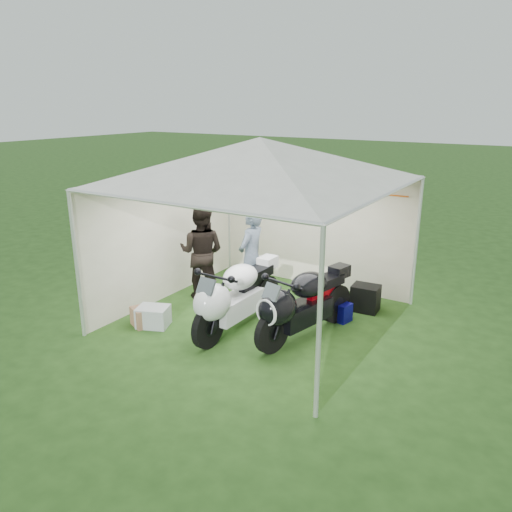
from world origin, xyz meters
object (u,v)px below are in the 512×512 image
(canopy_tent, at_px, (261,165))
(crate_0, at_px, (153,316))
(paddock_stand, at_px, (338,311))
(person_blue_jacket, at_px, (251,257))
(motorcycle_black, at_px, (301,303))
(person_dark_jacket, at_px, (202,252))
(crate_1, at_px, (144,316))
(equipment_box, at_px, (365,298))
(motorcycle_white, at_px, (234,295))

(canopy_tent, distance_m, crate_0, 2.99)
(paddock_stand, height_order, person_blue_jacket, person_blue_jacket)
(motorcycle_black, distance_m, paddock_stand, 1.08)
(canopy_tent, distance_m, motorcycle_black, 2.21)
(person_dark_jacket, bearing_deg, crate_1, 69.61)
(paddock_stand, xyz_separation_m, equipment_box, (0.25, 0.61, 0.07))
(canopy_tent, distance_m, paddock_stand, 2.75)
(crate_1, bearing_deg, person_blue_jacket, 59.98)
(person_blue_jacket, bearing_deg, motorcycle_black, 58.78)
(canopy_tent, xyz_separation_m, motorcycle_black, (0.92, -0.33, -1.98))
(person_dark_jacket, height_order, crate_1, person_dark_jacket)
(crate_0, bearing_deg, canopy_tent, 42.18)
(canopy_tent, bearing_deg, crate_1, -139.51)
(crate_0, bearing_deg, motorcycle_black, 21.19)
(canopy_tent, height_order, motorcycle_black, canopy_tent)
(canopy_tent, xyz_separation_m, equipment_box, (1.40, 1.24, -2.34))
(person_dark_jacket, distance_m, person_blue_jacket, 0.96)
(canopy_tent, relative_size, equipment_box, 12.23)
(crate_1, bearing_deg, motorcycle_black, 21.23)
(motorcycle_white, bearing_deg, person_dark_jacket, 147.42)
(person_blue_jacket, height_order, crate_0, person_blue_jacket)
(paddock_stand, bearing_deg, motorcycle_white, -133.62)
(motorcycle_white, xyz_separation_m, person_blue_jacket, (-0.39, 1.12, 0.27))
(crate_0, bearing_deg, crate_1, -158.11)
(motorcycle_white, bearing_deg, canopy_tent, 84.11)
(crate_0, bearing_deg, paddock_stand, 36.61)
(canopy_tent, xyz_separation_m, person_dark_jacket, (-1.41, 0.24, -1.70))
(person_dark_jacket, xyz_separation_m, crate_0, (0.09, -1.43, -0.71))
(motorcycle_black, height_order, paddock_stand, motorcycle_black)
(motorcycle_black, relative_size, paddock_stand, 5.11)
(motorcycle_black, relative_size, equipment_box, 4.62)
(motorcycle_black, bearing_deg, paddock_stand, 90.00)
(person_dark_jacket, bearing_deg, equipment_box, -178.36)
(person_blue_jacket, relative_size, crate_0, 3.55)
(equipment_box, relative_size, crate_1, 1.33)
(paddock_stand, bearing_deg, person_blue_jacket, -174.11)
(person_dark_jacket, bearing_deg, motorcycle_white, 127.99)
(paddock_stand, xyz_separation_m, person_dark_jacket, (-2.55, -0.40, 0.72))
(motorcycle_white, relative_size, person_blue_jacket, 1.27)
(motorcycle_black, relative_size, crate_0, 4.32)
(equipment_box, xyz_separation_m, crate_0, (-2.71, -2.44, -0.07))
(equipment_box, bearing_deg, canopy_tent, -138.30)
(person_blue_jacket, height_order, equipment_box, person_blue_jacket)
(motorcycle_black, bearing_deg, person_blue_jacket, 163.34)
(motorcycle_black, distance_m, crate_1, 2.60)
(person_blue_jacket, relative_size, equipment_box, 3.80)
(canopy_tent, xyz_separation_m, person_blue_jacket, (-0.47, 0.47, -1.70))
(motorcycle_black, relative_size, person_blue_jacket, 1.22)
(equipment_box, bearing_deg, paddock_stand, -112.50)
(motorcycle_white, xyz_separation_m, paddock_stand, (1.23, 1.29, -0.45))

